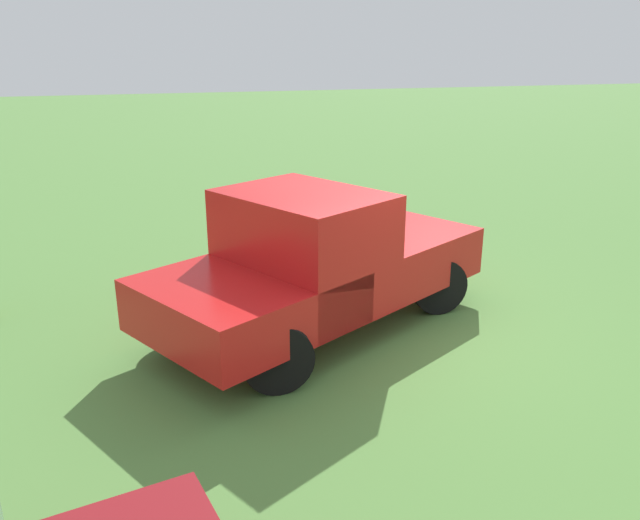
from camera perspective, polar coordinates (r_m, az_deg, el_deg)
The scene contains 2 objects.
ground_plane at distance 8.12m, azimuth 4.66°, elevation -6.35°, with size 80.00×80.00×0.00m, color #54843D.
pickup_truck at distance 7.80m, azimuth -0.59°, elevation -0.04°, with size 4.84×3.86×1.80m.
Camera 1 is at (2.64, 6.85, 3.47)m, focal length 35.84 mm.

